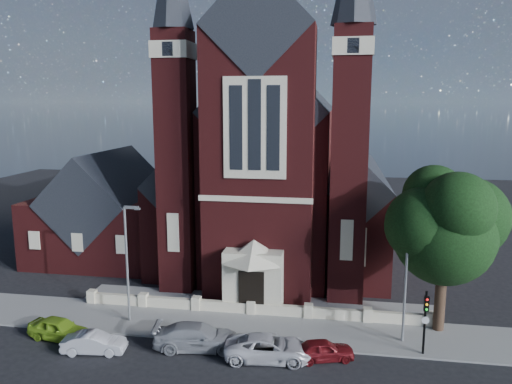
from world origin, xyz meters
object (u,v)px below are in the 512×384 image
street_lamp_left (128,257)px  car_silver_a (94,343)px  traffic_signal (426,315)px  car_silver_b (197,337)px  street_tree (448,229)px  street_lamp_right (408,272)px  car_lime_van (59,329)px  church (280,169)px  car_dark_red (323,350)px  car_white_suv (268,348)px  parish_hall (109,215)px

street_lamp_left → car_silver_a: bearing=-95.5°
traffic_signal → car_silver_b: (-13.39, -1.30, -1.81)m
street_tree → street_lamp_left: (-20.51, -1.71, -2.36)m
street_lamp_right → car_silver_a: size_ratio=2.16×
car_lime_van → church: bearing=-17.0°
street_tree → car_lime_van: 25.20m
traffic_signal → car_dark_red: (-5.82, -1.40, -1.97)m
traffic_signal → car_dark_red: size_ratio=1.11×
car_lime_van → car_silver_b: size_ratio=0.77×
car_lime_van → car_dark_red: 16.52m
traffic_signal → car_silver_b: size_ratio=0.75×
car_lime_van → car_silver_b: car_silver_b is taller
street_tree → car_white_suv: street_tree is taller
parish_hall → traffic_signal: bearing=-30.0°
traffic_signal → car_lime_van: (-22.34, -1.51, -1.89)m
church → traffic_signal: 23.94m
street_tree → traffic_signal: 5.70m
parish_hall → car_silver_a: (7.67, -18.36, -3.39)m
parish_hall → car_white_suv: size_ratio=2.38×
street_lamp_left → traffic_signal: size_ratio=2.02×
street_lamp_left → traffic_signal: bearing=-4.8°
car_silver_b → car_dark_red: car_silver_b is taller
car_silver_a → car_dark_red: car_silver_a is taller
car_lime_van → car_white_suv: car_white_suv is taller
street_lamp_right → car_silver_b: (-12.48, -2.87, -3.83)m
car_dark_red → traffic_signal: bearing=-93.3°
parish_hall → traffic_signal: size_ratio=3.05×
street_tree → car_white_suv: bearing=-154.1°
traffic_signal → car_silver_a: 19.63m
street_lamp_right → car_dark_red: size_ratio=2.25×
street_lamp_left → car_dark_red: size_ratio=2.25×
car_silver_a → church: bearing=-27.5°
church → street_lamp_left: church is taller
car_silver_a → traffic_signal: bearing=-89.7°
parish_hall → traffic_signal: parish_hall is taller
church → car_silver_b: 23.16m
street_tree → street_lamp_left: street_tree is taller
street_lamp_right → car_white_suv: bearing=-157.0°
church → car_white_suv: church is taller
street_tree → street_lamp_left: 20.71m
church → street_tree: 21.38m
street_tree → car_white_suv: 13.30m
street_lamp_right → traffic_signal: 2.71m
parish_hall → car_dark_red: (21.18, -16.98, -3.40)m
parish_hall → street_lamp_right: bearing=-28.2°
street_tree → car_dark_red: (-7.41, -4.68, -6.35)m
parish_hall → street_lamp_right: parish_hall is taller
street_lamp_left → street_lamp_right: (18.00, 0.00, 0.00)m
street_lamp_left → car_lime_van: street_lamp_left is taller
church → car_silver_b: bearing=-96.2°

